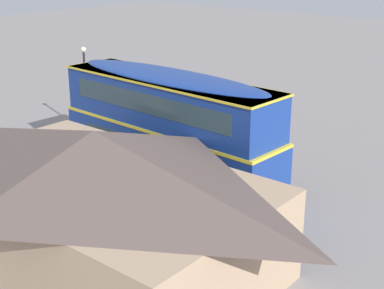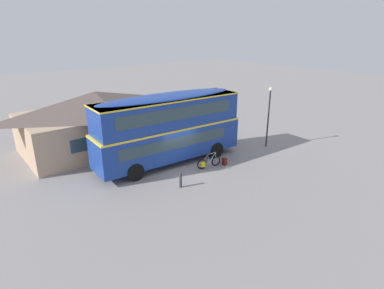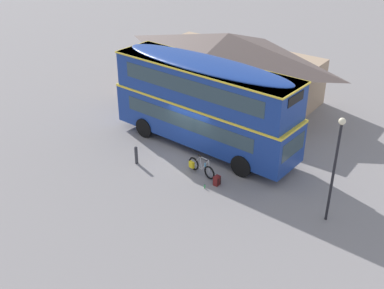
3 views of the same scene
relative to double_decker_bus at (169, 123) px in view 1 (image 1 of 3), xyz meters
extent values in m
plane|color=gray|center=(-0.08, -1.28, -2.64)|extent=(120.00, 120.00, 0.00)
cylinder|color=black|center=(3.27, 1.02, -2.09)|extent=(1.11, 0.34, 1.10)
cylinder|color=black|center=(3.14, -1.35, -2.09)|extent=(1.11, 0.34, 1.10)
cylinder|color=black|center=(-3.15, 1.35, -2.09)|extent=(1.11, 0.34, 1.10)
cylinder|color=black|center=(-3.28, -1.02, -2.09)|extent=(1.11, 0.34, 1.10)
cube|color=navy|center=(-0.01, 0.00, -1.13)|extent=(10.48, 3.03, 2.10)
cube|color=yellow|center=(-0.01, 0.00, -0.05)|extent=(10.50, 3.05, 0.12)
cube|color=navy|center=(-0.01, 0.00, 0.93)|extent=(10.17, 2.96, 1.90)
ellipsoid|color=navy|center=(-0.01, 0.00, 1.96)|extent=(9.96, 2.90, 0.36)
cube|color=#2D424C|center=(5.15, -0.27, -0.88)|extent=(0.17, 2.05, 0.90)
cube|color=black|center=(5.02, -0.26, 1.46)|extent=(0.13, 1.38, 0.44)
cube|color=#2D424C|center=(-0.27, -1.23, -0.83)|extent=(8.08, 0.46, 0.76)
cube|color=#2D424C|center=(-0.07, -1.21, 1.08)|extent=(8.49, 0.48, 0.80)
cube|color=#2D424C|center=(-0.14, 1.25, -0.83)|extent=(8.08, 0.46, 0.76)
cube|color=#2D424C|center=(0.06, 1.21, 1.08)|extent=(8.49, 0.48, 0.80)
cube|color=yellow|center=(-0.01, 0.00, 1.84)|extent=(10.28, 3.05, 0.08)
torus|color=black|center=(2.06, -2.48, -2.30)|extent=(0.68, 0.22, 0.68)
torus|color=black|center=(0.99, -2.25, -2.30)|extent=(0.68, 0.22, 0.68)
cylinder|color=#B2B2B7|center=(2.06, -2.48, -2.30)|extent=(0.07, 0.11, 0.05)
cylinder|color=#B2B2B7|center=(0.99, -2.25, -2.30)|extent=(0.07, 0.11, 0.05)
cylinder|color=#B7B7BC|center=(1.77, -2.42, -2.01)|extent=(0.50, 0.14, 0.73)
cylinder|color=#B7B7BC|center=(1.71, -2.41, -1.68)|extent=(0.61, 0.16, 0.10)
cylinder|color=#B7B7BC|center=(1.48, -2.36, -2.04)|extent=(0.18, 0.07, 0.66)
cylinder|color=#B7B7BC|center=(1.27, -2.31, -2.33)|extent=(0.57, 0.15, 0.09)
cylinder|color=#B7B7BC|center=(1.20, -2.30, -2.01)|extent=(0.44, 0.12, 0.60)
cylinder|color=#B7B7BC|center=(2.03, -2.48, -1.98)|extent=(0.10, 0.05, 0.65)
cylinder|color=black|center=(2.00, -2.47, -1.60)|extent=(0.12, 0.46, 0.03)
ellipsoid|color=black|center=(1.39, -2.34, -1.69)|extent=(0.28, 0.15, 0.06)
cube|color=yellow|center=(0.97, -2.42, -2.28)|extent=(0.30, 0.19, 0.32)
cylinder|color=#338CBF|center=(1.77, -2.42, -2.01)|extent=(0.07, 0.07, 0.18)
cube|color=maroon|center=(2.64, -2.71, -2.41)|extent=(0.25, 0.32, 0.46)
ellipsoid|color=maroon|center=(2.64, -2.71, -2.18)|extent=(0.24, 0.30, 0.10)
cube|color=#471111|center=(2.51, -2.70, -2.48)|extent=(0.05, 0.22, 0.16)
cylinder|color=black|center=(2.77, -2.80, -2.41)|extent=(0.04, 0.04, 0.37)
cylinder|color=black|center=(2.77, -2.63, -2.41)|extent=(0.04, 0.04, 0.37)
cylinder|color=green|center=(2.36, -3.28, -2.55)|extent=(0.06, 0.06, 0.19)
cylinder|color=black|center=(2.36, -3.28, -2.44)|extent=(0.04, 0.04, 0.03)
cube|color=tan|center=(-2.48, 6.08, -1.19)|extent=(10.79, 6.42, 2.91)
pyramid|color=brown|center=(-2.48, 6.08, 1.00)|extent=(11.19, 6.82, 1.46)
cube|color=#3D2319|center=(-2.49, 2.87, -1.59)|extent=(1.10, 0.04, 2.10)
cube|color=#2D424C|center=(-5.18, 2.88, -1.04)|extent=(1.10, 0.04, 0.90)
cube|color=#2D424C|center=(0.20, 2.87, -1.04)|extent=(1.10, 0.04, 0.90)
cylinder|color=black|center=(7.76, -2.18, -0.43)|extent=(0.11, 0.11, 4.42)
sphere|color=#F2E5BF|center=(7.76, -2.18, 1.90)|extent=(0.28, 0.28, 0.28)
cylinder|color=#333338|center=(-1.68, -3.47, -2.22)|extent=(0.16, 0.16, 0.85)
sphere|color=#333338|center=(-1.68, -3.47, -1.75)|extent=(0.16, 0.16, 0.16)
camera|label=1|loc=(-14.67, 16.27, 6.80)|focal=52.30mm
camera|label=2|loc=(-11.52, -16.74, 6.02)|focal=29.48mm
camera|label=3|loc=(12.61, -18.22, 9.53)|focal=44.14mm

